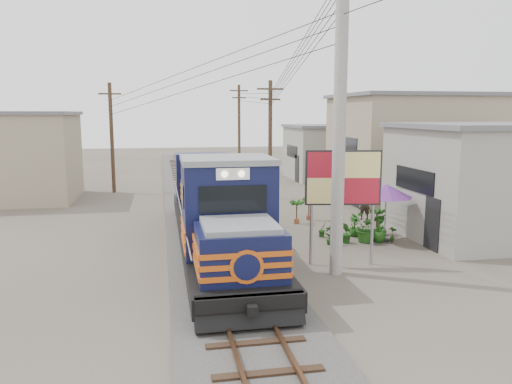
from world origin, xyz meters
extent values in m
plane|color=#473F35|center=(0.00, 0.00, 0.00)|extent=(120.00, 120.00, 0.00)
cube|color=#595651|center=(0.00, 10.00, 0.08)|extent=(3.60, 70.00, 0.16)
cube|color=#51331E|center=(-0.54, 10.00, 0.26)|extent=(0.08, 70.00, 0.12)
cube|color=#51331E|center=(0.54, 10.00, 0.26)|extent=(0.08, 70.00, 0.12)
cube|color=black|center=(0.00, 2.84, 0.74)|extent=(2.68, 14.80, 0.51)
cube|color=black|center=(0.00, -1.78, 0.46)|extent=(2.03, 2.96, 0.60)
cube|color=black|center=(0.00, 7.46, 0.46)|extent=(2.03, 2.96, 0.60)
cube|color=#0E1133|center=(0.00, -2.89, 1.52)|extent=(2.20, 2.22, 1.39)
cube|color=#0E1133|center=(0.00, -0.58, 2.26)|extent=(2.63, 2.40, 2.87)
cube|color=slate|center=(0.00, -0.58, 3.74)|extent=(2.68, 2.52, 0.17)
cube|color=black|center=(0.00, -1.79, 2.77)|extent=(1.88, 0.06, 0.74)
cube|color=white|center=(0.00, -1.80, 3.46)|extent=(0.92, 0.06, 0.32)
cube|color=#0E1133|center=(0.00, 5.15, 1.89)|extent=(2.09, 9.06, 2.13)
cube|color=slate|center=(0.00, 5.15, 3.00)|extent=(1.88, 9.06, 0.17)
cube|color=#C24F12|center=(0.00, 2.84, 1.24)|extent=(2.72, 14.80, 0.13)
cube|color=#C24F12|center=(0.00, 2.84, 1.52)|extent=(2.72, 14.80, 0.13)
cube|color=#C24F12|center=(0.00, 2.84, 1.80)|extent=(2.72, 14.80, 0.13)
cylinder|color=#9E9B93|center=(3.50, -0.50, 5.00)|extent=(0.40, 0.40, 10.00)
cylinder|color=#4C3826|center=(4.50, 14.00, 3.50)|extent=(0.24, 0.24, 7.00)
cube|color=#4C3826|center=(4.50, 14.00, 6.50)|extent=(1.60, 0.10, 0.10)
cube|color=#4C3826|center=(4.50, 14.00, 5.90)|extent=(1.20, 0.10, 0.10)
cylinder|color=#4C3826|center=(4.80, 28.00, 3.75)|extent=(0.24, 0.24, 7.50)
cube|color=#4C3826|center=(4.80, 28.00, 7.00)|extent=(1.60, 0.10, 0.10)
cube|color=#4C3826|center=(4.80, 28.00, 6.40)|extent=(1.20, 0.10, 0.10)
cylinder|color=#4C3826|center=(-5.00, 18.00, 3.50)|extent=(0.24, 0.24, 7.00)
cube|color=#4C3826|center=(-5.00, 18.00, 6.50)|extent=(1.60, 0.10, 0.10)
cube|color=#4C3826|center=(-5.00, 18.00, 5.90)|extent=(1.20, 0.10, 0.10)
cube|color=gray|center=(11.50, 3.00, 2.25)|extent=(7.00, 6.00, 4.50)
cube|color=slate|center=(11.50, 3.00, 4.60)|extent=(7.35, 6.30, 0.20)
cube|color=black|center=(7.98, 3.00, 2.48)|extent=(0.05, 3.00, 0.90)
cube|color=gray|center=(12.50, 12.00, 3.00)|extent=(8.00, 7.00, 6.00)
cube|color=slate|center=(12.50, 12.00, 6.10)|extent=(8.40, 7.35, 0.20)
cube|color=black|center=(8.48, 12.00, 3.30)|extent=(0.05, 3.50, 0.90)
cube|color=gray|center=(11.00, 22.00, 2.00)|extent=(6.00, 6.00, 4.00)
cube|color=slate|center=(11.00, 22.00, 4.10)|extent=(6.30, 6.30, 0.20)
cube|color=black|center=(7.98, 22.00, 2.20)|extent=(0.05, 3.00, 0.90)
cube|color=gray|center=(-10.00, 16.00, 2.50)|extent=(6.00, 6.00, 5.00)
cube|color=slate|center=(-10.00, 16.00, 5.10)|extent=(6.30, 6.30, 0.20)
cylinder|color=#99999E|center=(2.99, 0.58, 1.43)|extent=(0.10, 0.10, 2.87)
cylinder|color=#99999E|center=(5.02, 0.22, 1.43)|extent=(0.10, 0.10, 2.87)
cube|color=black|center=(4.01, 0.40, 2.98)|extent=(2.51, 0.56, 1.84)
cube|color=#AC1628|center=(4.01, 0.37, 2.98)|extent=(2.39, 0.50, 1.72)
cylinder|color=black|center=(6.83, 3.04, 0.05)|extent=(0.42, 0.42, 0.10)
cylinder|color=#99999E|center=(6.83, 3.04, 1.05)|extent=(0.05, 0.05, 2.11)
cone|color=#5C2777|center=(6.83, 3.04, 2.06)|extent=(2.50, 2.50, 0.53)
imported|color=black|center=(7.65, 7.06, 0.81)|extent=(0.59, 0.39, 1.62)
imported|color=#1D4C15|center=(4.48, 2.93, 0.41)|extent=(0.47, 0.36, 0.82)
imported|color=#1D4C15|center=(5.20, 3.00, 0.42)|extent=(0.46, 0.53, 0.85)
imported|color=#1D4C15|center=(5.93, 2.97, 0.57)|extent=(1.13, 1.02, 1.14)
imported|color=#1D4C15|center=(6.55, 2.98, 0.57)|extent=(0.74, 0.74, 1.14)
imported|color=#1D4C15|center=(7.09, 2.85, 0.32)|extent=(0.39, 0.41, 0.64)
imported|color=#1D4C15|center=(4.60, 4.19, 0.32)|extent=(0.44, 0.42, 0.63)
imported|color=#1D4C15|center=(5.16, 4.13, 0.34)|extent=(0.77, 0.73, 0.68)
imported|color=#1D4C15|center=(5.91, 4.02, 0.42)|extent=(0.59, 0.59, 0.85)
imported|color=#1D4C15|center=(6.45, 3.93, 0.37)|extent=(0.46, 0.46, 0.73)
imported|color=#1D4C15|center=(7.07, 4.03, 0.40)|extent=(0.53, 0.56, 0.81)
camera|label=1|loc=(-1.89, -15.19, 5.11)|focal=35.00mm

